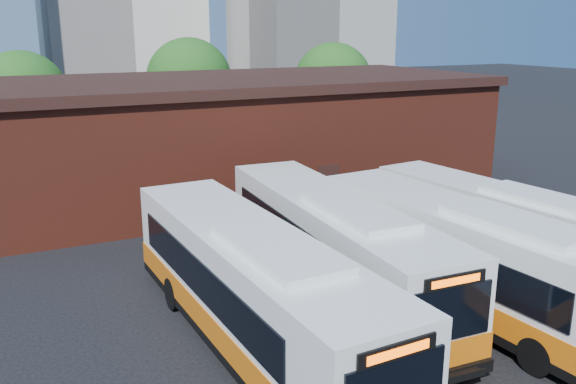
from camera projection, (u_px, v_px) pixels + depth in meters
name	position (u px, v px, depth m)	size (l,w,h in m)	color
ground	(474.00, 348.00, 17.73)	(220.00, 220.00, 0.00)	black
bus_west	(253.00, 294.00, 17.39)	(3.36, 13.66, 3.69)	white
bus_midwest	(333.00, 250.00, 20.86)	(3.33, 13.42, 3.63)	white
bus_mideast	(471.00, 265.00, 19.56)	(3.87, 13.50, 3.63)	white
bus_east	(502.00, 230.00, 23.43)	(3.90, 12.14, 3.26)	white
depot_building	(230.00, 134.00, 34.26)	(28.60, 12.60, 6.40)	maroon
tree_west	(23.00, 97.00, 40.12)	(6.00, 6.00, 7.65)	#382314
tree_mid	(189.00, 81.00, 46.79)	(6.56, 6.56, 8.36)	#382314
tree_east	(333.00, 82.00, 48.88)	(6.24, 6.24, 7.96)	#382314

